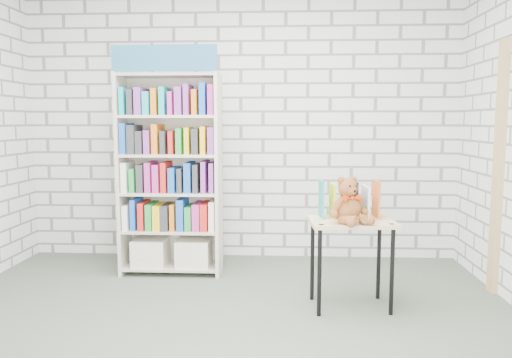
{
  "coord_description": "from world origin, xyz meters",
  "views": [
    {
      "loc": [
        0.44,
        -3.26,
        1.44
      ],
      "look_at": [
        0.21,
        0.95,
        0.95
      ],
      "focal_mm": 35.0,
      "sensor_mm": 36.0,
      "label": 1
    }
  ],
  "objects": [
    {
      "name": "display_table",
      "position": [
        0.97,
        0.53,
        0.59
      ],
      "size": [
        0.68,
        0.5,
        0.69
      ],
      "color": "tan",
      "rests_on": "ground"
    },
    {
      "name": "room_shell",
      "position": [
        0.0,
        0.0,
        1.78
      ],
      "size": [
        4.52,
        4.02,
        2.81
      ],
      "color": "silver",
      "rests_on": "ground"
    },
    {
      "name": "ground",
      "position": [
        0.0,
        0.0,
        0.0
      ],
      "size": [
        4.5,
        4.5,
        0.0
      ],
      "primitive_type": "plane",
      "color": "#485144",
      "rests_on": "ground"
    },
    {
      "name": "teddy_bear",
      "position": [
        0.93,
        0.43,
        0.83
      ],
      "size": [
        0.33,
        0.31,
        0.35
      ],
      "color": "brown",
      "rests_on": "display_table"
    },
    {
      "name": "bookshelf",
      "position": [
        -0.61,
        1.36,
        0.96
      ],
      "size": [
        0.94,
        0.37,
        2.11
      ],
      "color": "beige",
      "rests_on": "ground"
    },
    {
      "name": "door_trim",
      "position": [
        2.23,
        0.95,
        1.05
      ],
      "size": [
        0.05,
        0.12,
        2.1
      ],
      "primitive_type": "cube",
      "color": "tan",
      "rests_on": "ground"
    },
    {
      "name": "table_books",
      "position": [
        0.96,
        0.64,
        0.82
      ],
      "size": [
        0.46,
        0.24,
        0.27
      ],
      "color": "teal",
      "rests_on": "display_table"
    }
  ]
}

